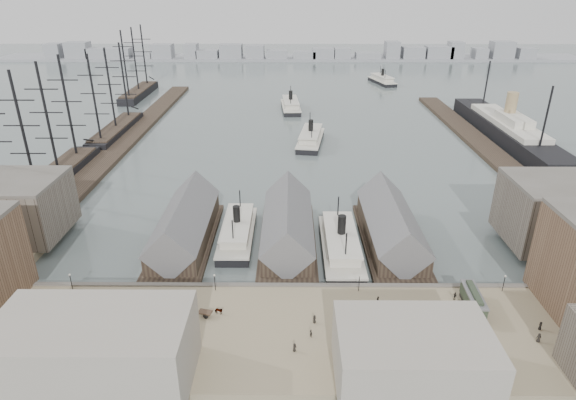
{
  "coord_description": "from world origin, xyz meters",
  "views": [
    {
      "loc": [
        0.74,
        -90.79,
        60.91
      ],
      "look_at": [
        0.0,
        30.0,
        6.0
      ],
      "focal_mm": 30.0,
      "sensor_mm": 36.0,
      "label": 1
    }
  ],
  "objects_px": {
    "horse_cart_right": "(365,337)",
    "ocean_steamer": "(507,129)",
    "horse_cart_left": "(47,312)",
    "ferry_docked_west": "(237,231)",
    "horse_cart_center": "(214,312)",
    "tram": "(473,301)"
  },
  "relations": [
    {
      "from": "horse_cart_right",
      "to": "ocean_steamer",
      "type": "bearing_deg",
      "value": -22.16
    },
    {
      "from": "horse_cart_left",
      "to": "ferry_docked_west",
      "type": "bearing_deg",
      "value": -7.71
    },
    {
      "from": "ferry_docked_west",
      "to": "ocean_steamer",
      "type": "relative_size",
      "value": 0.28
    },
    {
      "from": "ferry_docked_west",
      "to": "horse_cart_right",
      "type": "relative_size",
      "value": 5.87
    },
    {
      "from": "horse_cart_right",
      "to": "horse_cart_center",
      "type": "bearing_deg",
      "value": 85.04
    },
    {
      "from": "ocean_steamer",
      "to": "horse_cart_left",
      "type": "relative_size",
      "value": 22.18
    },
    {
      "from": "horse_cart_center",
      "to": "horse_cart_left",
      "type": "bearing_deg",
      "value": 104.87
    },
    {
      "from": "horse_cart_left",
      "to": "horse_cart_right",
      "type": "bearing_deg",
      "value": -59.7
    },
    {
      "from": "ocean_steamer",
      "to": "tram",
      "type": "bearing_deg",
      "value": -114.79
    },
    {
      "from": "horse_cart_left",
      "to": "horse_cart_right",
      "type": "distance_m",
      "value": 60.98
    },
    {
      "from": "ferry_docked_west",
      "to": "tram",
      "type": "height_order",
      "value": "ferry_docked_west"
    },
    {
      "from": "ocean_steamer",
      "to": "ferry_docked_west",
      "type": "bearing_deg",
      "value": -139.95
    },
    {
      "from": "ferry_docked_west",
      "to": "tram",
      "type": "distance_m",
      "value": 58.88
    },
    {
      "from": "ferry_docked_west",
      "to": "horse_cart_right",
      "type": "height_order",
      "value": "ferry_docked_west"
    },
    {
      "from": "tram",
      "to": "horse_cart_left",
      "type": "height_order",
      "value": "tram"
    },
    {
      "from": "horse_cart_right",
      "to": "ferry_docked_west",
      "type": "bearing_deg",
      "value": 42.56
    },
    {
      "from": "tram",
      "to": "ferry_docked_west",
      "type": "bearing_deg",
      "value": 150.23
    },
    {
      "from": "tram",
      "to": "horse_cart_right",
      "type": "xyz_separation_m",
      "value": [
        -22.31,
        -9.12,
        -1.08
      ]
    },
    {
      "from": "tram",
      "to": "horse_cart_center",
      "type": "bearing_deg",
      "value": -174.68
    },
    {
      "from": "ferry_docked_west",
      "to": "tram",
      "type": "xyz_separation_m",
      "value": [
        49.56,
        -31.76,
        1.54
      ]
    },
    {
      "from": "horse_cart_left",
      "to": "horse_cart_right",
      "type": "xyz_separation_m",
      "value": [
        60.61,
        -6.69,
        0.03
      ]
    },
    {
      "from": "ocean_steamer",
      "to": "horse_cart_center",
      "type": "height_order",
      "value": "ocean_steamer"
    }
  ]
}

